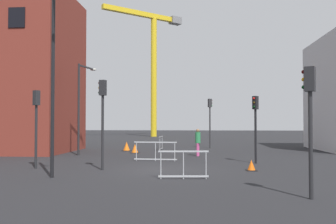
% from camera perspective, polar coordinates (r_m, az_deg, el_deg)
% --- Properties ---
extents(ground, '(160.00, 160.00, 0.00)m').
position_cam_1_polar(ground, '(16.46, -0.98, -9.22)').
color(ground, black).
extents(construction_crane, '(11.04, 9.16, 19.01)m').
position_cam_1_polar(construction_crane, '(54.90, -2.46, 9.18)').
color(construction_crane, yellow).
rests_on(construction_crane, ground).
extents(streetlamp_tall, '(1.10, 1.42, 7.42)m').
position_cam_1_polar(streetlamp_tall, '(14.57, -17.88, 7.06)').
color(streetlamp_tall, black).
rests_on(streetlamp_tall, ground).
extents(streetlamp_short, '(0.69, 2.06, 6.03)m').
position_cam_1_polar(streetlamp_short, '(24.27, -13.78, 2.00)').
color(streetlamp_short, '#232326').
rests_on(streetlamp_short, ground).
extents(traffic_light_island, '(0.39, 0.33, 4.13)m').
position_cam_1_polar(traffic_light_island, '(29.79, 6.77, -0.50)').
color(traffic_light_island, '#2D2D30').
rests_on(traffic_light_island, ground).
extents(traffic_light_crosswalk, '(0.39, 0.29, 4.09)m').
position_cam_1_polar(traffic_light_crosswalk, '(16.38, -10.50, 0.38)').
color(traffic_light_crosswalk, '#232326').
rests_on(traffic_light_crosswalk, ground).
extents(traffic_light_near, '(0.36, 0.38, 3.55)m').
position_cam_1_polar(traffic_light_near, '(19.25, 13.89, -0.89)').
color(traffic_light_near, black).
rests_on(traffic_light_near, ground).
extents(traffic_light_verge, '(0.38, 0.36, 3.66)m').
position_cam_1_polar(traffic_light_verge, '(17.75, -20.46, -0.54)').
color(traffic_light_verge, '#232326').
rests_on(traffic_light_verge, ground).
extents(traffic_light_corner, '(0.39, 0.34, 3.74)m').
position_cam_1_polar(traffic_light_corner, '(10.78, 21.89, 0.38)').
color(traffic_light_corner, '#232326').
rests_on(traffic_light_corner, ground).
extents(pedestrian_walking, '(0.34, 0.34, 1.75)m').
position_cam_1_polar(pedestrian_walking, '(22.92, 4.83, -4.53)').
color(pedestrian_walking, '#D14C8C').
rests_on(pedestrian_walking, ground).
extents(safety_barrier_front, '(0.15, 1.80, 1.08)m').
position_cam_1_polar(safety_barrier_front, '(27.62, -1.14, -5.00)').
color(safety_barrier_front, gray).
rests_on(safety_barrier_front, ground).
extents(safety_barrier_right_run, '(2.42, 0.19, 1.08)m').
position_cam_1_polar(safety_barrier_right_run, '(19.88, -2.04, -6.28)').
color(safety_barrier_right_run, '#B2B5BA').
rests_on(safety_barrier_right_run, ground).
extents(safety_barrier_left_run, '(1.92, 0.22, 1.08)m').
position_cam_1_polar(safety_barrier_left_run, '(13.66, 2.50, -8.39)').
color(safety_barrier_left_run, '#B2B5BA').
rests_on(safety_barrier_left_run, ground).
extents(traffic_cone_by_barrier, '(0.47, 0.47, 0.48)m').
position_cam_1_polar(traffic_cone_by_barrier, '(16.43, 13.28, -8.42)').
color(traffic_cone_by_barrier, black).
rests_on(traffic_cone_by_barrier, ground).
extents(traffic_cone_striped, '(0.67, 0.67, 0.68)m').
position_cam_1_polar(traffic_cone_striped, '(27.21, -6.69, -5.55)').
color(traffic_cone_striped, black).
rests_on(traffic_cone_striped, ground).
extents(traffic_cone_orange, '(0.62, 0.62, 0.62)m').
position_cam_1_polar(traffic_cone_orange, '(25.27, -5.35, -5.92)').
color(traffic_cone_orange, black).
rests_on(traffic_cone_orange, ground).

